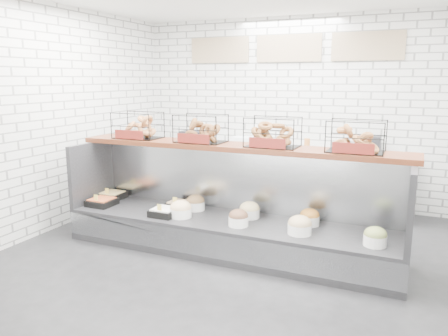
% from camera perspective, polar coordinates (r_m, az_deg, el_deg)
% --- Properties ---
extents(ground, '(5.50, 5.50, 0.00)m').
position_cam_1_polar(ground, '(5.08, -0.85, -11.91)').
color(ground, black).
rests_on(ground, ground).
extents(room_shell, '(5.02, 5.51, 3.01)m').
position_cam_1_polar(room_shell, '(5.22, 1.90, 11.93)').
color(room_shell, silver).
rests_on(room_shell, ground).
extents(display_case, '(4.00, 0.90, 1.20)m').
position_cam_1_polar(display_case, '(5.26, 0.64, -7.27)').
color(display_case, black).
rests_on(display_case, ground).
extents(bagel_shelf, '(4.10, 0.50, 0.40)m').
position_cam_1_polar(bagel_shelf, '(5.18, 1.49, 4.37)').
color(bagel_shelf, '#3F1A0D').
rests_on(bagel_shelf, display_case).
extents(prep_counter, '(4.00, 0.60, 1.20)m').
position_cam_1_polar(prep_counter, '(7.12, 7.25, -1.14)').
color(prep_counter, '#93969B').
rests_on(prep_counter, ground).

